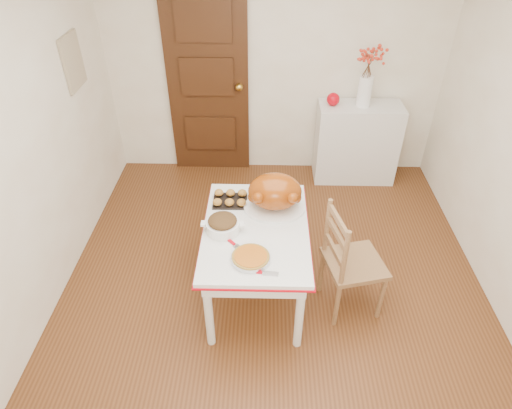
{
  "coord_description": "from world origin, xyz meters",
  "views": [
    {
      "loc": [
        -0.08,
        -2.46,
        2.77
      ],
      "look_at": [
        -0.15,
        0.06,
        0.87
      ],
      "focal_mm": 30.79,
      "sensor_mm": 36.0,
      "label": 1
    }
  ],
  "objects_px": {
    "sideboard": "(356,143)",
    "kitchen_table": "(256,262)",
    "chair_oak": "(355,261)",
    "pumpkin_pie": "(251,257)",
    "turkey_platter": "(275,193)"
  },
  "relations": [
    {
      "from": "turkey_platter",
      "to": "pumpkin_pie",
      "type": "height_order",
      "value": "turkey_platter"
    },
    {
      "from": "kitchen_table",
      "to": "pumpkin_pie",
      "type": "distance_m",
      "value": 0.5
    },
    {
      "from": "sideboard",
      "to": "turkey_platter",
      "type": "relative_size",
      "value": 1.83
    },
    {
      "from": "pumpkin_pie",
      "to": "turkey_platter",
      "type": "bearing_deg",
      "value": 73.93
    },
    {
      "from": "kitchen_table",
      "to": "turkey_platter",
      "type": "xyz_separation_m",
      "value": [
        0.14,
        0.23,
        0.49
      ]
    },
    {
      "from": "kitchen_table",
      "to": "chair_oak",
      "type": "bearing_deg",
      "value": -7.45
    },
    {
      "from": "chair_oak",
      "to": "turkey_platter",
      "type": "xyz_separation_m",
      "value": [
        -0.6,
        0.33,
        0.37
      ]
    },
    {
      "from": "chair_oak",
      "to": "turkey_platter",
      "type": "relative_size",
      "value": 1.96
    },
    {
      "from": "chair_oak",
      "to": "pumpkin_pie",
      "type": "height_order",
      "value": "chair_oak"
    },
    {
      "from": "sideboard",
      "to": "kitchen_table",
      "type": "height_order",
      "value": "sideboard"
    },
    {
      "from": "sideboard",
      "to": "pumpkin_pie",
      "type": "xyz_separation_m",
      "value": [
        -1.07,
        -2.1,
        0.28
      ]
    },
    {
      "from": "kitchen_table",
      "to": "chair_oak",
      "type": "xyz_separation_m",
      "value": [
        0.74,
        -0.1,
        0.12
      ]
    },
    {
      "from": "chair_oak",
      "to": "turkey_platter",
      "type": "distance_m",
      "value": 0.78
    },
    {
      "from": "sideboard",
      "to": "kitchen_table",
      "type": "bearing_deg",
      "value": -120.64
    },
    {
      "from": "kitchen_table",
      "to": "chair_oak",
      "type": "relative_size",
      "value": 1.24
    }
  ]
}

